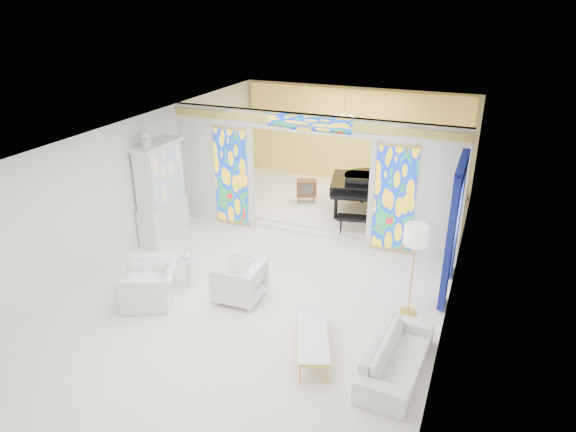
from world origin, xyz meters
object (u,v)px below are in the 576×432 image
at_px(sofa, 396,356).
at_px(tv_console, 307,188).
at_px(armchair_left, 150,283).
at_px(coffee_table, 312,333).
at_px(china_cabinet, 161,192).
at_px(armchair_right, 239,281).
at_px(grand_piano, 364,184).

distance_m(sofa, tv_console, 6.84).
height_order(sofa, tv_console, tv_console).
relative_size(armchair_left, coffee_table, 0.66).
xyz_separation_m(china_cabinet, coffee_table, (4.77, -2.74, -0.83)).
distance_m(armchair_left, armchair_right, 1.70).
distance_m(china_cabinet, grand_piano, 5.17).
bearing_deg(coffee_table, sofa, -0.10).
height_order(armchair_right, sofa, armchair_right).
relative_size(armchair_left, grand_piano, 0.40).
bearing_deg(armchair_left, grand_piano, 127.44).
xyz_separation_m(china_cabinet, tv_console, (2.54, 3.05, -0.58)).
bearing_deg(china_cabinet, coffee_table, -29.84).
height_order(armchair_right, grand_piano, grand_piano).
bearing_deg(tv_console, sofa, -78.68).
distance_m(armchair_right, grand_piano, 5.08).
relative_size(armchair_left, tv_console, 1.82).
bearing_deg(china_cabinet, grand_piano, 37.33).
bearing_deg(grand_piano, tv_console, 170.63).
xyz_separation_m(sofa, grand_piano, (-2.06, 5.87, 0.61)).
height_order(armchair_left, armchair_right, armchair_right).
xyz_separation_m(grand_piano, tv_console, (-1.56, -0.08, -0.31)).
relative_size(armchair_right, coffee_table, 0.51).
distance_m(coffee_table, tv_console, 6.21).
xyz_separation_m(china_cabinet, armchair_right, (2.95, -1.79, -0.77)).
height_order(coffee_table, grand_piano, grand_piano).
distance_m(grand_piano, tv_console, 1.60).
height_order(grand_piano, tv_console, grand_piano).
height_order(armchair_left, grand_piano, grand_piano).
relative_size(armchair_left, armchair_right, 1.31).
relative_size(china_cabinet, coffee_table, 1.56).
bearing_deg(coffee_table, tv_console, 111.11).
distance_m(armchair_left, tv_console, 5.65).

